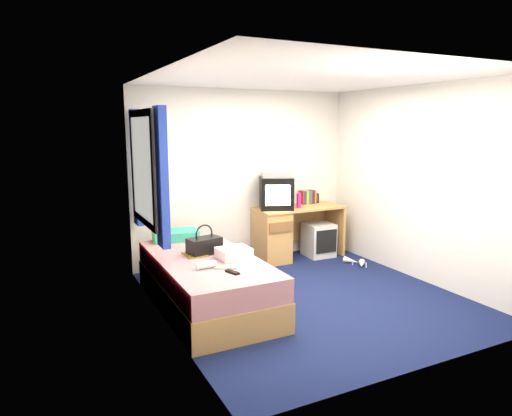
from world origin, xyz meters
name	(u,v)px	position (x,y,z in m)	size (l,w,h in m)	color
ground	(307,297)	(0.00, 0.00, 0.00)	(3.40, 3.40, 0.00)	#0C1438
room_shell	(310,169)	(0.00, 0.00, 1.45)	(3.40, 3.40, 3.40)	white
bed	(207,282)	(-1.10, 0.27, 0.27)	(1.01, 2.00, 0.54)	tan
pillow	(176,235)	(-1.17, 1.13, 0.60)	(0.53, 0.34, 0.12)	teal
desk	(282,232)	(0.48, 1.44, 0.41)	(1.30, 0.55, 0.75)	tan
storage_cube	(319,240)	(1.05, 1.34, 0.25)	(0.39, 0.39, 0.49)	silver
crt_tv	(276,193)	(0.38, 1.44, 0.97)	(0.58, 0.56, 0.45)	black
vcr	(276,174)	(0.38, 1.44, 1.24)	(0.41, 0.29, 0.08)	#B3B3B5
book_row	(307,197)	(1.01, 1.60, 0.85)	(0.24, 0.13, 0.20)	maroon
picture_frame	(317,198)	(1.20, 1.63, 0.82)	(0.02, 0.12, 0.14)	black
pink_water_bottle	(299,201)	(0.70, 1.35, 0.85)	(0.06, 0.06, 0.20)	#E52087
aerosol_can	(288,201)	(0.61, 1.51, 0.84)	(0.05, 0.05, 0.17)	silver
handbag	(204,245)	(-1.07, 0.41, 0.64)	(0.39, 0.27, 0.33)	black
towel	(234,253)	(-0.84, 0.12, 0.59)	(0.33, 0.27, 0.11)	silver
magazine	(195,254)	(-1.17, 0.41, 0.55)	(0.21, 0.28, 0.01)	yellow
water_bottle	(206,265)	(-1.23, -0.09, 0.58)	(0.07, 0.07, 0.20)	silver
colour_swatch_fan	(225,268)	(-1.06, -0.17, 0.55)	(0.22, 0.06, 0.01)	gold
remote_control	(232,272)	(-1.05, -0.33, 0.55)	(0.05, 0.16, 0.02)	black
window_assembly	(146,171)	(-1.55, 0.90, 1.42)	(0.11, 1.42, 1.40)	silver
white_heels	(356,263)	(1.26, 0.71, 0.04)	(0.21, 0.43, 0.09)	silver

